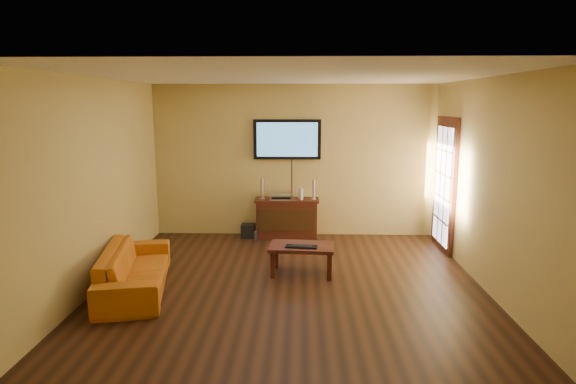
{
  "coord_description": "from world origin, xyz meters",
  "views": [
    {
      "loc": [
        0.13,
        -6.05,
        2.37
      ],
      "look_at": [
        -0.06,
        0.8,
        1.1
      ],
      "focal_mm": 30.0,
      "sensor_mm": 36.0,
      "label": 1
    }
  ],
  "objects_px": {
    "coffee_table": "(302,249)",
    "subwoofer": "(248,231)",
    "speaker_left": "(262,190)",
    "sofa": "(135,262)",
    "media_console": "(287,218)",
    "television": "(287,139)",
    "keyboard": "(301,246)",
    "av_receiver": "(282,197)",
    "speaker_right": "(314,190)",
    "bottle": "(256,236)",
    "game_console": "(301,194)"
  },
  "relations": [
    {
      "from": "coffee_table",
      "to": "speaker_left",
      "type": "relative_size",
      "value": 2.56
    },
    {
      "from": "sofa",
      "to": "speaker_right",
      "type": "height_order",
      "value": "speaker_right"
    },
    {
      "from": "television",
      "to": "subwoofer",
      "type": "bearing_deg",
      "value": -163.94
    },
    {
      "from": "speaker_left",
      "to": "television",
      "type": "bearing_deg",
      "value": 22.08
    },
    {
      "from": "coffee_table",
      "to": "sofa",
      "type": "distance_m",
      "value": 2.23
    },
    {
      "from": "media_console",
      "to": "television",
      "type": "bearing_deg",
      "value": 90.0
    },
    {
      "from": "speaker_left",
      "to": "subwoofer",
      "type": "relative_size",
      "value": 1.5
    },
    {
      "from": "sofa",
      "to": "bottle",
      "type": "bearing_deg",
      "value": -42.29
    },
    {
      "from": "subwoofer",
      "to": "keyboard",
      "type": "relative_size",
      "value": 0.54
    },
    {
      "from": "keyboard",
      "to": "game_console",
      "type": "bearing_deg",
      "value": 90.39
    },
    {
      "from": "av_receiver",
      "to": "speaker_right",
      "type": "bearing_deg",
      "value": 2.58
    },
    {
      "from": "coffee_table",
      "to": "subwoofer",
      "type": "height_order",
      "value": "coffee_table"
    },
    {
      "from": "media_console",
      "to": "television",
      "type": "height_order",
      "value": "television"
    },
    {
      "from": "television",
      "to": "keyboard",
      "type": "relative_size",
      "value": 2.67
    },
    {
      "from": "coffee_table",
      "to": "speaker_left",
      "type": "bearing_deg",
      "value": 110.75
    },
    {
      "from": "coffee_table",
      "to": "bottle",
      "type": "xyz_separation_m",
      "value": [
        -0.8,
        1.6,
        -0.27
      ]
    },
    {
      "from": "keyboard",
      "to": "sofa",
      "type": "bearing_deg",
      "value": -165.82
    },
    {
      "from": "coffee_table",
      "to": "media_console",
      "type": "bearing_deg",
      "value": 98.09
    },
    {
      "from": "speaker_right",
      "to": "keyboard",
      "type": "height_order",
      "value": "speaker_right"
    },
    {
      "from": "media_console",
      "to": "subwoofer",
      "type": "bearing_deg",
      "value": -178.15
    },
    {
      "from": "coffee_table",
      "to": "sofa",
      "type": "xyz_separation_m",
      "value": [
        -2.14,
        -0.64,
        0.02
      ]
    },
    {
      "from": "keyboard",
      "to": "speaker_left",
      "type": "bearing_deg",
      "value": 109.6
    },
    {
      "from": "sofa",
      "to": "keyboard",
      "type": "distance_m",
      "value": 2.2
    },
    {
      "from": "coffee_table",
      "to": "sofa",
      "type": "relative_size",
      "value": 0.49
    },
    {
      "from": "television",
      "to": "subwoofer",
      "type": "height_order",
      "value": "television"
    },
    {
      "from": "television",
      "to": "coffee_table",
      "type": "height_order",
      "value": "television"
    },
    {
      "from": "speaker_left",
      "to": "subwoofer",
      "type": "distance_m",
      "value": 0.79
    },
    {
      "from": "subwoofer",
      "to": "av_receiver",
      "type": "bearing_deg",
      "value": 0.33
    },
    {
      "from": "sofa",
      "to": "keyboard",
      "type": "height_order",
      "value": "sofa"
    },
    {
      "from": "speaker_left",
      "to": "speaker_right",
      "type": "xyz_separation_m",
      "value": [
        0.91,
        -0.0,
        -0.01
      ]
    },
    {
      "from": "coffee_table",
      "to": "av_receiver",
      "type": "xyz_separation_m",
      "value": [
        -0.36,
        1.84,
        0.39
      ]
    },
    {
      "from": "media_console",
      "to": "coffee_table",
      "type": "bearing_deg",
      "value": -81.91
    },
    {
      "from": "television",
      "to": "bottle",
      "type": "distance_m",
      "value": 1.79
    },
    {
      "from": "media_console",
      "to": "sofa",
      "type": "relative_size",
      "value": 0.59
    },
    {
      "from": "media_console",
      "to": "speaker_left",
      "type": "distance_m",
      "value": 0.68
    },
    {
      "from": "sofa",
      "to": "game_console",
      "type": "height_order",
      "value": "game_console"
    },
    {
      "from": "sofa",
      "to": "game_console",
      "type": "xyz_separation_m",
      "value": [
        2.12,
        2.48,
        0.43
      ]
    },
    {
      "from": "television",
      "to": "bottle",
      "type": "xyz_separation_m",
      "value": [
        -0.54,
        -0.44,
        -1.65
      ]
    },
    {
      "from": "speaker_left",
      "to": "subwoofer",
      "type": "bearing_deg",
      "value": -175.43
    },
    {
      "from": "speaker_right",
      "to": "av_receiver",
      "type": "distance_m",
      "value": 0.58
    },
    {
      "from": "media_console",
      "to": "subwoofer",
      "type": "height_order",
      "value": "media_console"
    },
    {
      "from": "media_console",
      "to": "coffee_table",
      "type": "distance_m",
      "value": 1.89
    },
    {
      "from": "coffee_table",
      "to": "bottle",
      "type": "bearing_deg",
      "value": 116.62
    },
    {
      "from": "television",
      "to": "speaker_left",
      "type": "distance_m",
      "value": 0.99
    },
    {
      "from": "sofa",
      "to": "av_receiver",
      "type": "xyz_separation_m",
      "value": [
        1.78,
        2.48,
        0.37
      ]
    },
    {
      "from": "television",
      "to": "keyboard",
      "type": "height_order",
      "value": "television"
    },
    {
      "from": "av_receiver",
      "to": "bottle",
      "type": "bearing_deg",
      "value": -150.8
    },
    {
      "from": "media_console",
      "to": "bottle",
      "type": "distance_m",
      "value": 0.66
    },
    {
      "from": "bottle",
      "to": "keyboard",
      "type": "xyz_separation_m",
      "value": [
        0.8,
        -1.7,
        0.34
      ]
    },
    {
      "from": "coffee_table",
      "to": "game_console",
      "type": "relative_size",
      "value": 4.62
    }
  ]
}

